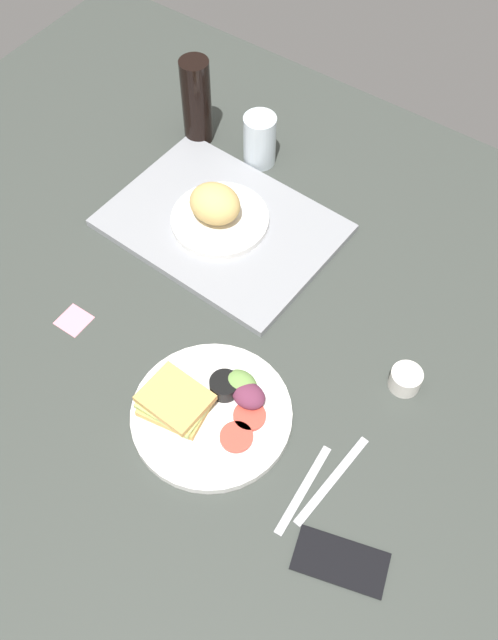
{
  "coord_description": "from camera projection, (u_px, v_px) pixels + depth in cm",
  "views": [
    {
      "loc": [
        43.52,
        -56.5,
        112.05
      ],
      "look_at": [
        2.0,
        3.0,
        4.0
      ],
      "focal_mm": 40.34,
      "sensor_mm": 36.0,
      "label": 1
    }
  ],
  "objects": [
    {
      "name": "espresso_cup",
      "position": [
        405.0,
        379.0,
        1.26
      ],
      "size": [
        5.6,
        5.6,
        4.0
      ],
      "primitive_type": "cylinder",
      "color": "silver",
      "rests_on": "ground_plane"
    },
    {
      "name": "plate_with_salad",
      "position": [
        210.0,
        408.0,
        1.23
      ],
      "size": [
        27.75,
        27.75,
        5.4
      ],
      "color": "white",
      "rests_on": "ground_plane"
    },
    {
      "name": "fork",
      "position": [
        303.0,
        489.0,
        1.16
      ],
      "size": [
        2.57,
        17.06,
        0.5
      ],
      "primitive_type": "cube",
      "rotation": [
        0.0,
        0.0,
        1.64
      ],
      "color": "#B7B7BC",
      "rests_on": "ground_plane"
    },
    {
      "name": "drinking_glass",
      "position": [
        260.0,
        140.0,
        1.54
      ],
      "size": [
        7.08,
        7.08,
        11.81
      ],
      "primitive_type": "cylinder",
      "color": "silver",
      "rests_on": "ground_plane"
    },
    {
      "name": "knife",
      "position": [
        332.0,
        480.0,
        1.17
      ],
      "size": [
        3.04,
        19.05,
        0.5
      ],
      "primitive_type": "cube",
      "rotation": [
        0.0,
        0.0,
        1.48
      ],
      "color": "#B7B7BC",
      "rests_on": "ground_plane"
    },
    {
      "name": "ground_plane",
      "position": [
        231.0,
        342.0,
        1.34
      ],
      "size": [
        190.0,
        150.0,
        3.0
      ],
      "primitive_type": "cube",
      "color": "#383D38"
    },
    {
      "name": "serving_tray",
      "position": [
        222.0,
        225.0,
        1.47
      ],
      "size": [
        46.52,
        35.1,
        1.6
      ],
      "primitive_type": "cube",
      "rotation": [
        0.0,
        0.0,
        -0.05
      ],
      "color": "gray",
      "rests_on": "ground_plane"
    },
    {
      "name": "bread_plate_near",
      "position": [
        217.0,
        211.0,
        1.44
      ],
      "size": [
        19.93,
        19.93,
        8.64
      ],
      "color": "white",
      "rests_on": "serving_tray"
    },
    {
      "name": "cell_phone",
      "position": [
        341.0,
        561.0,
        1.1
      ],
      "size": [
        15.84,
        10.95,
        0.8
      ],
      "primitive_type": "cube",
      "rotation": [
        0.0,
        0.0,
        0.28
      ],
      "color": "black",
      "rests_on": "ground_plane"
    },
    {
      "name": "soda_bottle",
      "position": [
        197.0,
        101.0,
        1.54
      ],
      "size": [
        6.4,
        6.4,
        20.18
      ],
      "primitive_type": "cylinder",
      "color": "black",
      "rests_on": "ground_plane"
    },
    {
      "name": "sticky_note",
      "position": [
        74.0,
        320.0,
        1.35
      ],
      "size": [
        5.62,
        5.62,
        0.12
      ],
      "primitive_type": "cube",
      "rotation": [
        0.0,
        0.0,
        0.0
      ],
      "color": "pink",
      "rests_on": "ground_plane"
    }
  ]
}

